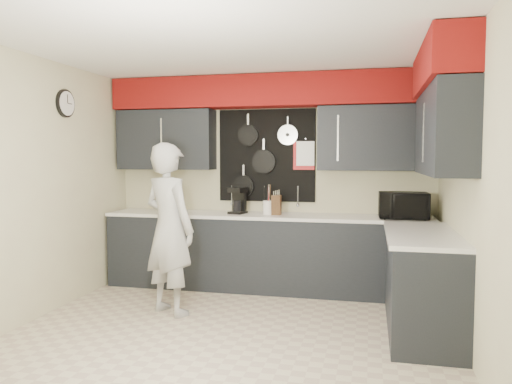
% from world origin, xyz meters
% --- Properties ---
extents(ground, '(4.00, 4.00, 0.00)m').
position_xyz_m(ground, '(0.00, 0.00, 0.00)').
color(ground, beige).
rests_on(ground, ground).
extents(back_wall_assembly, '(4.00, 0.36, 2.60)m').
position_xyz_m(back_wall_assembly, '(0.01, 1.60, 2.01)').
color(back_wall_assembly, beige).
rests_on(back_wall_assembly, ground).
extents(right_wall_assembly, '(0.36, 3.50, 2.60)m').
position_xyz_m(right_wall_assembly, '(1.85, 0.26, 1.94)').
color(right_wall_assembly, beige).
rests_on(right_wall_assembly, ground).
extents(left_wall_assembly, '(0.05, 3.50, 2.60)m').
position_xyz_m(left_wall_assembly, '(-1.99, 0.02, 1.33)').
color(left_wall_assembly, beige).
rests_on(left_wall_assembly, ground).
extents(base_cabinets, '(3.95, 2.20, 0.92)m').
position_xyz_m(base_cabinets, '(0.49, 1.13, 0.46)').
color(base_cabinets, black).
rests_on(base_cabinets, ground).
extents(microwave, '(0.54, 0.38, 0.29)m').
position_xyz_m(microwave, '(1.58, 1.37, 1.07)').
color(microwave, black).
rests_on(microwave, base_cabinets).
extents(knife_block, '(0.11, 0.11, 0.23)m').
position_xyz_m(knife_block, '(0.14, 1.40, 1.04)').
color(knife_block, '#351C11').
rests_on(knife_block, base_cabinets).
extents(utensil_crock, '(0.13, 0.13, 0.16)m').
position_xyz_m(utensil_crock, '(0.03, 1.44, 1.00)').
color(utensil_crock, white).
rests_on(utensil_crock, base_cabinets).
extents(coffee_maker, '(0.21, 0.25, 0.32)m').
position_xyz_m(coffee_maker, '(-0.35, 1.45, 1.08)').
color(coffee_maker, black).
rests_on(coffee_maker, base_cabinets).
extents(person, '(0.76, 0.66, 1.75)m').
position_xyz_m(person, '(-0.77, 0.32, 0.88)').
color(person, '#A6A6A3').
rests_on(person, ground).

